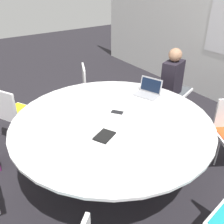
# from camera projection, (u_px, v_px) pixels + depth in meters

# --- Properties ---
(ground_plane) EXTENTS (16.00, 16.00, 0.00)m
(ground_plane) POSITION_uv_depth(u_px,v_px,m) (112.00, 170.00, 3.14)
(ground_plane) COLOR black
(conference_table) EXTENTS (2.22, 2.22, 0.74)m
(conference_table) POSITION_uv_depth(u_px,v_px,m) (112.00, 127.00, 2.82)
(conference_table) COLOR #333333
(conference_table) RESTS_ON ground_plane
(chair_0) EXTENTS (0.54, 0.55, 0.85)m
(chair_0) POSITION_uv_depth(u_px,v_px,m) (173.00, 86.00, 4.18)
(chair_0) COLOR white
(chair_0) RESTS_ON ground_plane
(chair_1) EXTENTS (0.57, 0.56, 0.85)m
(chair_1) POSITION_uv_depth(u_px,v_px,m) (92.00, 86.00, 4.16)
(chair_1) COLOR white
(chair_1) RESTS_ON ground_plane
(chair_2) EXTENTS (0.59, 0.58, 0.85)m
(chair_2) POSITION_uv_depth(u_px,v_px,m) (13.00, 110.00, 3.44)
(chair_2) COLOR white
(chair_2) RESTS_ON ground_plane
(person_0) EXTENTS (0.34, 0.41, 1.20)m
(person_0) POSITION_uv_depth(u_px,v_px,m) (173.00, 80.00, 3.87)
(person_0) COLOR #231E28
(person_0) RESTS_ON ground_plane
(laptop) EXTENTS (0.37, 0.32, 0.21)m
(laptop) POSITION_uv_depth(u_px,v_px,m) (148.00, 91.00, 3.31)
(laptop) COLOR #99999E
(laptop) RESTS_ON conference_table
(spiral_notebook) EXTENTS (0.23, 0.25, 0.02)m
(spiral_notebook) POSITION_uv_depth(u_px,v_px,m) (104.00, 136.00, 2.48)
(spiral_notebook) COLOR black
(spiral_notebook) RESTS_ON conference_table
(cell_phone) EXTENTS (0.15, 0.14, 0.01)m
(cell_phone) POSITION_uv_depth(u_px,v_px,m) (117.00, 112.00, 2.91)
(cell_phone) COLOR black
(cell_phone) RESTS_ON conference_table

